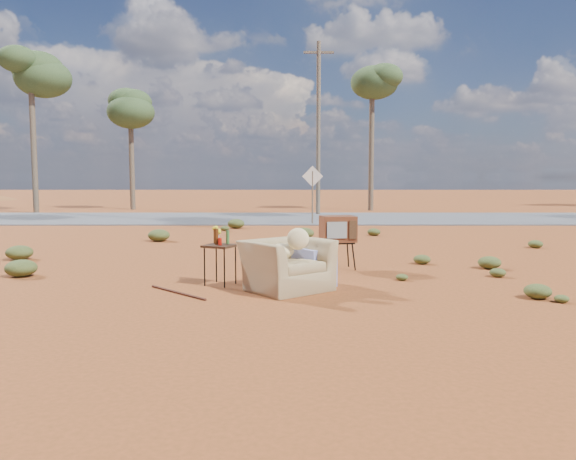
{
  "coord_description": "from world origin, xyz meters",
  "views": [
    {
      "loc": [
        0.59,
        -8.97,
        1.77
      ],
      "look_at": [
        0.59,
        1.32,
        0.8
      ],
      "focal_mm": 35.0,
      "sensor_mm": 36.0,
      "label": 1
    }
  ],
  "objects": [
    {
      "name": "utility_pole_center",
      "position": [
        2.0,
        17.5,
        4.15
      ],
      "size": [
        1.4,
        0.2,
        8.0
      ],
      "color": "brown",
      "rests_on": "ground"
    },
    {
      "name": "ground",
      "position": [
        0.0,
        0.0,
        0.0
      ],
      "size": [
        140.0,
        140.0,
        0.0
      ],
      "primitive_type": "plane",
      "color": "#93421D",
      "rests_on": "ground"
    },
    {
      "name": "armchair",
      "position": [
        0.64,
        -0.2,
        0.5
      ],
      "size": [
        1.55,
        1.6,
        1.07
      ],
      "rotation": [
        0.0,
        0.0,
        0.67
      ],
      "color": "#987E53",
      "rests_on": "ground"
    },
    {
      "name": "eucalyptus_center",
      "position": [
        5.0,
        21.0,
        6.43
      ],
      "size": [
        3.2,
        3.2,
        7.6
      ],
      "color": "brown",
      "rests_on": "ground"
    },
    {
      "name": "eucalyptus_left",
      "position": [
        -12.0,
        19.0,
        6.92
      ],
      "size": [
        3.2,
        3.2,
        8.1
      ],
      "color": "brown",
      "rests_on": "ground"
    },
    {
      "name": "side_table",
      "position": [
        -0.54,
        0.19,
        0.69
      ],
      "size": [
        0.61,
        0.61,
        0.94
      ],
      "rotation": [
        0.0,
        0.0,
        -0.41
      ],
      "color": "#3D2516",
      "rests_on": "ground"
    },
    {
      "name": "highway",
      "position": [
        0.0,
        15.0,
        0.02
      ],
      "size": [
        140.0,
        7.0,
        0.04
      ],
      "primitive_type": "cube",
      "color": "#565659",
      "rests_on": "ground"
    },
    {
      "name": "rusty_bar",
      "position": [
        -1.1,
        -0.55,
        0.02
      ],
      "size": [
        1.03,
        1.04,
        0.04
      ],
      "primitive_type": "cylinder",
      "rotation": [
        0.0,
        1.57,
        -0.79
      ],
      "color": "#512315",
      "rests_on": "ground"
    },
    {
      "name": "scrub_patch",
      "position": [
        -0.82,
        4.41,
        0.14
      ],
      "size": [
        17.49,
        8.07,
        0.33
      ],
      "color": "#4F5726",
      "rests_on": "ground"
    },
    {
      "name": "eucalyptus_near_left",
      "position": [
        -8.0,
        22.0,
        5.45
      ],
      "size": [
        3.2,
        3.2,
        6.6
      ],
      "color": "brown",
      "rests_on": "ground"
    },
    {
      "name": "road_sign",
      "position": [
        1.5,
        12.0,
        1.5
      ],
      "size": [
        0.78,
        0.06,
        2.19
      ],
      "color": "brown",
      "rests_on": "ground"
    },
    {
      "name": "tv_unit",
      "position": [
        1.55,
        1.76,
        0.76
      ],
      "size": [
        0.72,
        0.61,
        1.03
      ],
      "rotation": [
        0.0,
        0.0,
        0.17
      ],
      "color": "black",
      "rests_on": "ground"
    }
  ]
}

